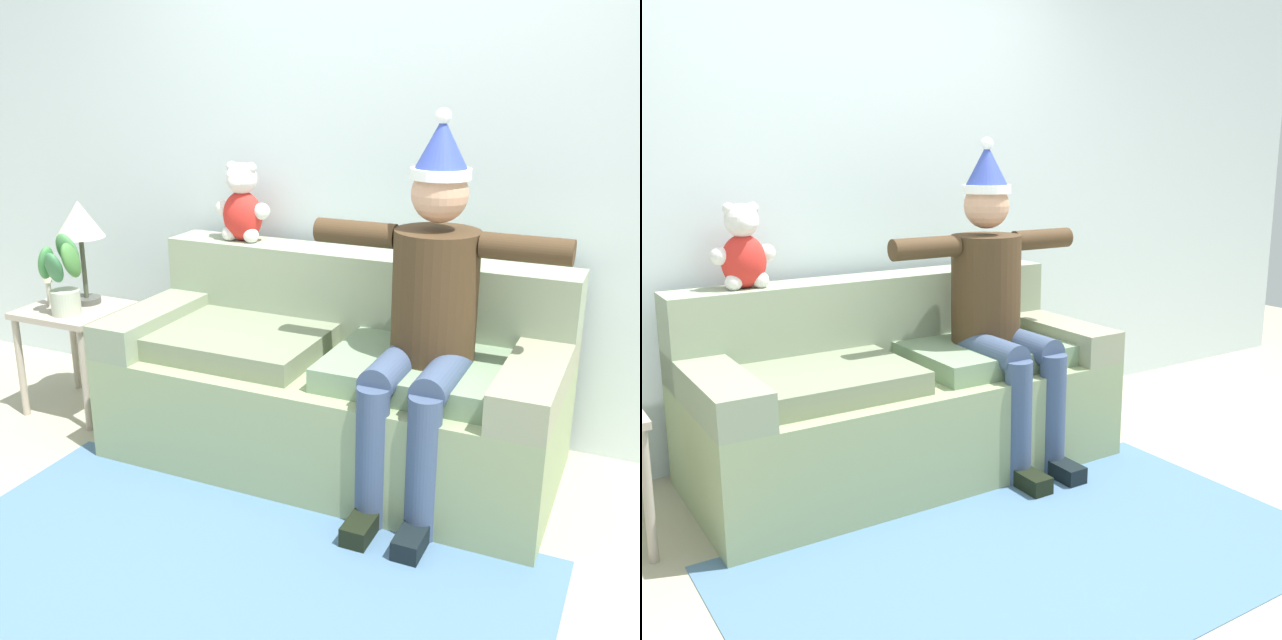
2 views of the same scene
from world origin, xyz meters
TOP-DOWN VIEW (x-y plane):
  - ground_plane at (0.00, 0.00)m, footprint 10.00×10.00m
  - back_wall at (0.00, 1.55)m, footprint 7.00×0.10m
  - couch at (0.00, 1.03)m, footprint 1.96×0.89m
  - person_seated at (0.45, 0.86)m, footprint 1.02×0.77m
  - teddy_bear at (-0.62, 1.30)m, footprint 0.29×0.17m
  - side_table at (-1.40, 0.93)m, footprint 0.47×0.44m
  - table_lamp at (-1.39, 1.02)m, footprint 0.24×0.24m
  - potted_plant at (-1.36, 0.83)m, footprint 0.24×0.24m
  - candle_tall at (-1.53, 0.91)m, footprint 0.04×0.04m
  - area_rug at (0.00, -0.02)m, footprint 2.22×1.30m

SIDE VIEW (x-z plane):
  - ground_plane at x=0.00m, z-range 0.00..0.00m
  - area_rug at x=0.00m, z-range 0.00..0.01m
  - couch at x=0.00m, z-range -0.09..0.79m
  - side_table at x=-1.40m, z-range 0.18..0.72m
  - candle_tall at x=-1.53m, z-range 0.58..0.80m
  - potted_plant at x=-1.36m, z-range 0.54..0.94m
  - person_seated at x=0.45m, z-range 0.02..1.57m
  - table_lamp at x=-1.39m, z-range 0.69..1.22m
  - teddy_bear at x=-0.62m, z-range 0.87..1.25m
  - back_wall at x=0.00m, z-range 0.00..2.70m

